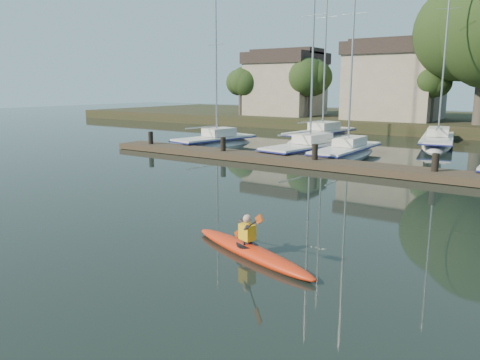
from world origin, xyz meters
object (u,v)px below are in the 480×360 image
Objects in this scene: sailboat_0 at (215,148)px; sailboat_2 at (346,159)px; sailboat_1 at (308,157)px; dock at (370,168)px; sailboat_5 at (320,141)px; sailboat_6 at (437,148)px; kayak at (250,249)px.

sailboat_0 is 9.70m from sailboat_2.
sailboat_0 is 0.85× the size of sailboat_1.
sailboat_1 reaches higher than dock.
sailboat_1 reaches higher than sailboat_2.
sailboat_5 reaches higher than dock.
dock is 2.11× the size of sailboat_6.
sailboat_5 is at bearing 123.89° from dock.
sailboat_0 is at bearing -177.25° from sailboat_2.
sailboat_0 is 7.32m from sailboat_1.
sailboat_2 is at bearing 123.98° from dock.
dock is (-1.36, 12.97, 0.03)m from kayak.
dock is 15.03m from sailboat_5.
sailboat_1 is at bearing -169.79° from sailboat_2.
sailboat_1 is at bearing 130.41° from kayak.
sailboat_5 is at bearing 118.22° from sailboat_1.
kayak reaches higher than dock.
sailboat_1 is 0.89× the size of sailboat_6.
sailboat_0 is 0.86× the size of sailboat_2.
sailboat_5 is at bearing 176.13° from sailboat_6.
kayak is at bearing -59.70° from sailboat_1.
sailboat_1 reaches higher than sailboat_0.
sailboat_2 is at bearing -120.28° from sailboat_6.
sailboat_0 is 0.76× the size of sailboat_6.
dock is 13.33m from sailboat_0.
sailboat_6 is at bearing 11.31° from sailboat_5.
sailboat_2 is at bearing 122.86° from kayak.
sailboat_2 is at bearing 13.44° from sailboat_0.
sailboat_1 is at bearing -131.22° from sailboat_6.
sailboat_2 is at bearing 18.66° from sailboat_1.
sailboat_6 reaches higher than sailboat_2.
sailboat_2 is (-3.01, 4.46, -0.38)m from dock.
sailboat_0 reaches higher than kayak.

